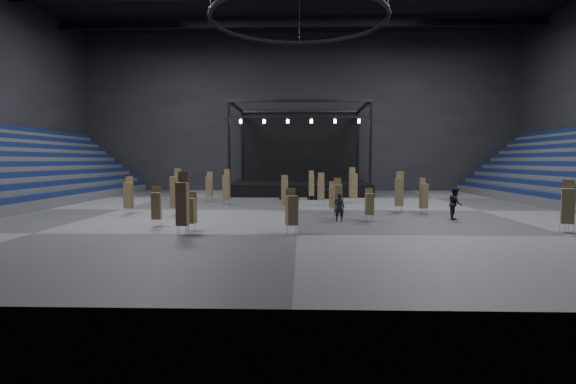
{
  "coord_description": "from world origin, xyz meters",
  "views": [
    {
      "loc": [
        0.22,
        -31.16,
        3.44
      ],
      "look_at": [
        -0.68,
        -2.0,
        1.4
      ],
      "focal_mm": 28.0,
      "sensor_mm": 36.0,
      "label": 1
    }
  ],
  "objects_px": {
    "flight_case_mid": "(315,195)",
    "chair_stack_16": "(176,191)",
    "chair_stack_4": "(353,185)",
    "chair_stack_10": "(338,198)",
    "flight_case_left": "(287,195)",
    "chair_stack_6": "(209,186)",
    "chair_stack_5": "(424,195)",
    "chair_stack_12": "(333,196)",
    "chair_stack_7": "(183,203)",
    "chair_stack_15": "(568,205)",
    "chair_stack_9": "(191,210)",
    "chair_stack_2": "(399,191)",
    "crew_member": "(455,203)",
    "chair_stack_1": "(226,187)",
    "chair_stack_11": "(321,189)",
    "chair_stack_14": "(285,192)",
    "flight_case_right": "(330,194)",
    "chair_stack_13": "(311,185)",
    "man_center": "(339,207)",
    "stage": "(300,180)",
    "chair_stack_17": "(129,194)",
    "chair_stack_8": "(369,203)",
    "chair_stack_0": "(156,205)"
  },
  "relations": [
    {
      "from": "flight_case_mid",
      "to": "chair_stack_16",
      "type": "relative_size",
      "value": 0.43
    },
    {
      "from": "chair_stack_4",
      "to": "chair_stack_10",
      "type": "relative_size",
      "value": 1.2
    },
    {
      "from": "flight_case_left",
      "to": "chair_stack_6",
      "type": "relative_size",
      "value": 0.52
    },
    {
      "from": "chair_stack_5",
      "to": "chair_stack_10",
      "type": "bearing_deg",
      "value": -171.1
    },
    {
      "from": "chair_stack_12",
      "to": "chair_stack_7",
      "type": "bearing_deg",
      "value": -148.93
    },
    {
      "from": "chair_stack_10",
      "to": "chair_stack_15",
      "type": "xyz_separation_m",
      "value": [
        10.56,
        -4.84,
        0.08
      ]
    },
    {
      "from": "flight_case_left",
      "to": "chair_stack_9",
      "type": "xyz_separation_m",
      "value": [
        -4.14,
        -17.72,
        0.58
      ]
    },
    {
      "from": "chair_stack_7",
      "to": "chair_stack_16",
      "type": "distance_m",
      "value": 7.81
    },
    {
      "from": "chair_stack_2",
      "to": "crew_member",
      "type": "relative_size",
      "value": 1.46
    },
    {
      "from": "crew_member",
      "to": "chair_stack_2",
      "type": "bearing_deg",
      "value": 47.68
    },
    {
      "from": "flight_case_left",
      "to": "chair_stack_1",
      "type": "height_order",
      "value": "chair_stack_1"
    },
    {
      "from": "chair_stack_1",
      "to": "chair_stack_15",
      "type": "distance_m",
      "value": 22.81
    },
    {
      "from": "chair_stack_11",
      "to": "chair_stack_12",
      "type": "relative_size",
      "value": 1.21
    },
    {
      "from": "chair_stack_11",
      "to": "chair_stack_14",
      "type": "height_order",
      "value": "chair_stack_11"
    },
    {
      "from": "chair_stack_5",
      "to": "flight_case_right",
      "type": "bearing_deg",
      "value": 98.56
    },
    {
      "from": "chair_stack_12",
      "to": "chair_stack_16",
      "type": "height_order",
      "value": "chair_stack_16"
    },
    {
      "from": "flight_case_right",
      "to": "chair_stack_13",
      "type": "height_order",
      "value": "chair_stack_13"
    },
    {
      "from": "flight_case_left",
      "to": "chair_stack_2",
      "type": "height_order",
      "value": "chair_stack_2"
    },
    {
      "from": "flight_case_mid",
      "to": "chair_stack_1",
      "type": "bearing_deg",
      "value": -146.77
    },
    {
      "from": "chair_stack_1",
      "to": "man_center",
      "type": "relative_size",
      "value": 1.71
    },
    {
      "from": "stage",
      "to": "flight_case_mid",
      "type": "relative_size",
      "value": 11.05
    },
    {
      "from": "chair_stack_15",
      "to": "chair_stack_17",
      "type": "height_order",
      "value": "chair_stack_15"
    },
    {
      "from": "chair_stack_7",
      "to": "man_center",
      "type": "relative_size",
      "value": 1.8
    },
    {
      "from": "flight_case_mid",
      "to": "man_center",
      "type": "height_order",
      "value": "man_center"
    },
    {
      "from": "flight_case_left",
      "to": "flight_case_right",
      "type": "height_order",
      "value": "flight_case_left"
    },
    {
      "from": "chair_stack_13",
      "to": "chair_stack_15",
      "type": "relative_size",
      "value": 1.02
    },
    {
      "from": "chair_stack_7",
      "to": "chair_stack_8",
      "type": "xyz_separation_m",
      "value": [
        9.4,
        4.87,
        -0.47
      ]
    },
    {
      "from": "chair_stack_15",
      "to": "chair_stack_16",
      "type": "distance_m",
      "value": 21.61
    },
    {
      "from": "chair_stack_1",
      "to": "chair_stack_8",
      "type": "xyz_separation_m",
      "value": [
        9.76,
        -9.4,
        -0.39
      ]
    },
    {
      "from": "chair_stack_7",
      "to": "chair_stack_9",
      "type": "xyz_separation_m",
      "value": [
        0.12,
        1.14,
        -0.47
      ]
    },
    {
      "from": "chair_stack_2",
      "to": "flight_case_right",
      "type": "bearing_deg",
      "value": 132.77
    },
    {
      "from": "chair_stack_13",
      "to": "chair_stack_17",
      "type": "distance_m",
      "value": 16.09
    },
    {
      "from": "flight_case_right",
      "to": "chair_stack_14",
      "type": "xyz_separation_m",
      "value": [
        -3.75,
        -9.87,
        0.85
      ]
    },
    {
      "from": "chair_stack_5",
      "to": "chair_stack_12",
      "type": "bearing_deg",
      "value": 163.32
    },
    {
      "from": "crew_member",
      "to": "chair_stack_0",
      "type": "bearing_deg",
      "value": 114.06
    },
    {
      "from": "chair_stack_16",
      "to": "man_center",
      "type": "bearing_deg",
      "value": 8.38
    },
    {
      "from": "chair_stack_12",
      "to": "chair_stack_17",
      "type": "xyz_separation_m",
      "value": [
        -13.23,
        -0.83,
        0.16
      ]
    },
    {
      "from": "chair_stack_5",
      "to": "chair_stack_13",
      "type": "xyz_separation_m",
      "value": [
        -7.08,
        9.88,
        0.12
      ]
    },
    {
      "from": "flight_case_left",
      "to": "chair_stack_8",
      "type": "bearing_deg",
      "value": -69.83
    },
    {
      "from": "chair_stack_6",
      "to": "chair_stack_9",
      "type": "bearing_deg",
      "value": -80.32
    },
    {
      "from": "chair_stack_9",
      "to": "chair_stack_16",
      "type": "xyz_separation_m",
      "value": [
        -2.52,
        6.29,
        0.49
      ]
    },
    {
      "from": "chair_stack_5",
      "to": "crew_member",
      "type": "relative_size",
      "value": 1.24
    },
    {
      "from": "chair_stack_17",
      "to": "crew_member",
      "type": "height_order",
      "value": "chair_stack_17"
    },
    {
      "from": "stage",
      "to": "chair_stack_1",
      "type": "xyz_separation_m",
      "value": [
        -5.69,
        -12.51,
        -0.04
      ]
    },
    {
      "from": "flight_case_left",
      "to": "chair_stack_1",
      "type": "relative_size",
      "value": 0.47
    },
    {
      "from": "chair_stack_4",
      "to": "chair_stack_5",
      "type": "bearing_deg",
      "value": -79.94
    },
    {
      "from": "chair_stack_10",
      "to": "chair_stack_17",
      "type": "distance_m",
      "value": 13.43
    },
    {
      "from": "chair_stack_7",
      "to": "crew_member",
      "type": "height_order",
      "value": "chair_stack_7"
    },
    {
      "from": "stage",
      "to": "chair_stack_6",
      "type": "height_order",
      "value": "stage"
    },
    {
      "from": "chair_stack_14",
      "to": "flight_case_right",
      "type": "bearing_deg",
      "value": 66.25
    }
  ]
}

